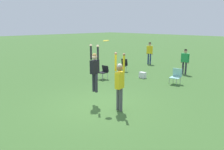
% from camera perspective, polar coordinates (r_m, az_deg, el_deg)
% --- Properties ---
extents(ground_plane, '(120.00, 120.00, 0.00)m').
position_cam_1_polar(ground_plane, '(9.26, -3.62, -7.86)').
color(ground_plane, '#3D662D').
extents(person_jumping, '(0.53, 0.41, 1.99)m').
position_cam_1_polar(person_jumping, '(8.99, -4.56, 1.97)').
color(person_jumping, '#2D2D38').
rests_on(person_jumping, ground_plane).
extents(person_defending, '(0.52, 0.40, 2.29)m').
position_cam_1_polar(person_defending, '(8.33, 1.99, -1.39)').
color(person_defending, '#4C4C51').
rests_on(person_defending, ground_plane).
extents(frisbee, '(0.25, 0.25, 0.04)m').
position_cam_1_polar(frisbee, '(8.65, -1.59, 8.95)').
color(frisbee, yellow).
extents(camping_chair_1, '(0.56, 0.61, 0.91)m').
position_cam_1_polar(camping_chair_1, '(15.60, 2.98, 2.80)').
color(camping_chair_1, gray).
rests_on(camping_chair_1, ground_plane).
extents(camping_chair_2, '(0.54, 0.57, 0.83)m').
position_cam_1_polar(camping_chair_2, '(13.45, -2.18, 1.04)').
color(camping_chair_2, gray).
rests_on(camping_chair_2, ground_plane).
extents(camping_chair_3, '(0.62, 0.67, 0.89)m').
position_cam_1_polar(camping_chair_3, '(12.82, 16.40, -0.10)').
color(camping_chair_3, gray).
rests_on(camping_chair_3, ground_plane).
extents(person_spectator_near, '(0.63, 0.39, 1.86)m').
position_cam_1_polar(person_spectator_near, '(18.71, 9.79, 6.27)').
color(person_spectator_near, navy).
rests_on(person_spectator_near, ground_plane).
extents(person_spectator_far, '(0.62, 0.24, 1.71)m').
position_cam_1_polar(person_spectator_far, '(15.44, 18.53, 3.96)').
color(person_spectator_far, '#2D2D38').
rests_on(person_spectator_far, ground_plane).
extents(cooler_box, '(0.40, 0.29, 0.37)m').
position_cam_1_polar(cooler_box, '(13.91, 7.98, -0.01)').
color(cooler_box, white).
rests_on(cooler_box, ground_plane).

